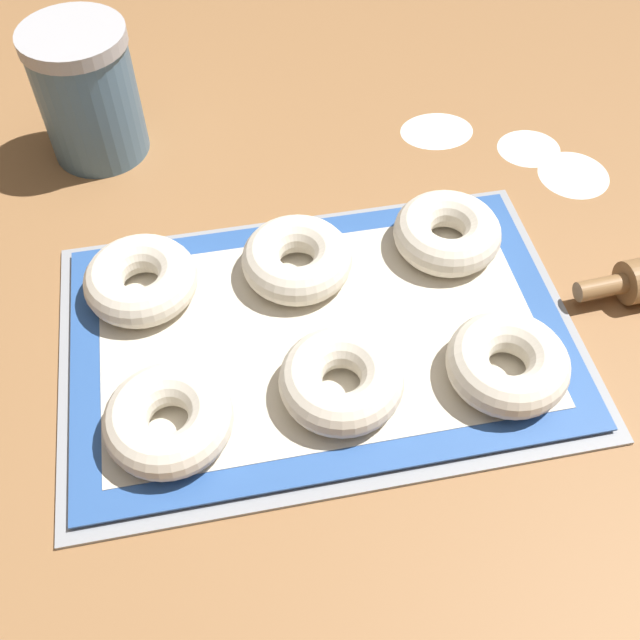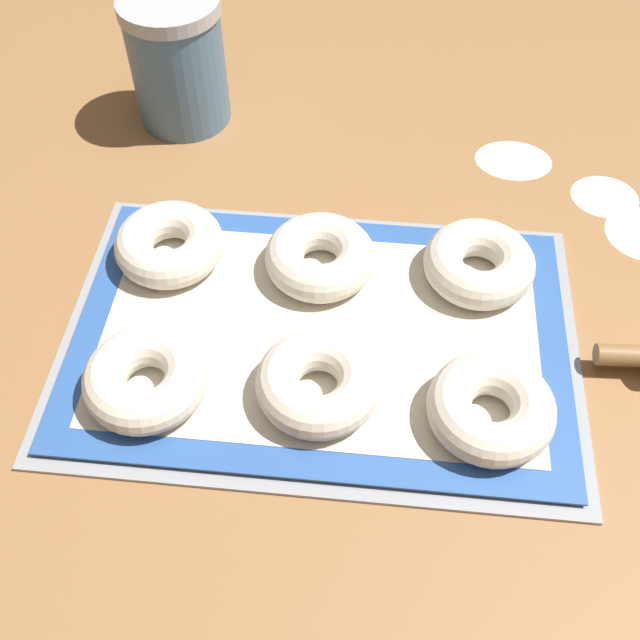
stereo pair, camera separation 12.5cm
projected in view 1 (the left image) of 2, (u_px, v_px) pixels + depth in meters
The scene contains 13 objects.
ground_plane at pixel (305, 348), 0.72m from camera, with size 2.80×2.80×0.00m, color olive.
baking_tray at pixel (320, 337), 0.72m from camera, with size 0.49×0.33×0.01m.
baking_mat at pixel (320, 334), 0.72m from camera, with size 0.47×0.31×0.00m.
bagel_front_left at pixel (169, 420), 0.63m from camera, with size 0.11×0.11×0.04m.
bagel_front_center at pixel (341, 380), 0.66m from camera, with size 0.11×0.11×0.04m.
bagel_front_right at pixel (508, 364), 0.67m from camera, with size 0.11×0.11×0.04m.
bagel_back_left at pixel (141, 280), 0.73m from camera, with size 0.11×0.11×0.04m.
bagel_back_center at pixel (297, 259), 0.75m from camera, with size 0.11×0.11×0.04m.
bagel_back_right at pixel (447, 233), 0.77m from camera, with size 0.11×0.11×0.04m.
flour_canister at pixel (88, 93), 0.84m from camera, with size 0.12×0.12×0.15m.
flour_patch_near at pixel (437, 130), 0.92m from camera, with size 0.09×0.07×0.00m.
flour_patch_far at pixel (574, 174), 0.87m from camera, with size 0.08×0.08×0.00m.
flour_patch_side at pixel (529, 148), 0.90m from camera, with size 0.08×0.07×0.00m.
Camera 1 is at (-0.07, -0.42, 0.58)m, focal length 42.00 mm.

